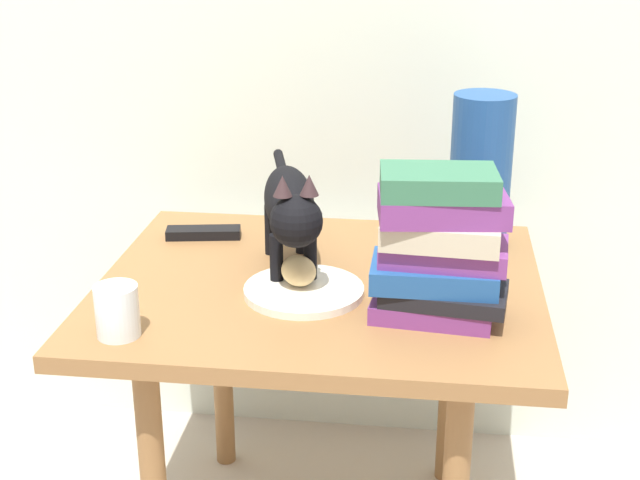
# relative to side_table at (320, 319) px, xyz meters

# --- Properties ---
(side_table) EXTENTS (0.80, 0.68, 0.58)m
(side_table) POSITION_rel_side_table_xyz_m (0.00, 0.00, 0.00)
(side_table) COLOR olive
(side_table) RESTS_ON ground
(plate) EXTENTS (0.21, 0.21, 0.01)m
(plate) POSITION_rel_side_table_xyz_m (-0.02, -0.06, 0.08)
(plate) COLOR silver
(plate) RESTS_ON side_table
(bread_roll) EXTENTS (0.09, 0.10, 0.05)m
(bread_roll) POSITION_rel_side_table_xyz_m (-0.03, -0.05, 0.11)
(bread_roll) COLOR #E0BC7A
(bread_roll) RESTS_ON plate
(cat) EXTENTS (0.16, 0.47, 0.23)m
(cat) POSITION_rel_side_table_xyz_m (-0.06, 0.03, 0.21)
(cat) COLOR black
(cat) RESTS_ON side_table
(book_stack) EXTENTS (0.23, 0.15, 0.25)m
(book_stack) POSITION_rel_side_table_xyz_m (0.21, -0.12, 0.20)
(book_stack) COLOR #72337A
(book_stack) RESTS_ON side_table
(green_vase) EXTENTS (0.12, 0.12, 0.30)m
(green_vase) POSITION_rel_side_table_xyz_m (0.29, 0.22, 0.23)
(green_vase) COLOR navy
(green_vase) RESTS_ON side_table
(candle_jar) EXTENTS (0.07, 0.07, 0.08)m
(candle_jar) POSITION_rel_side_table_xyz_m (-0.29, -0.25, 0.11)
(candle_jar) COLOR silver
(candle_jar) RESTS_ON side_table
(tv_remote) EXTENTS (0.16, 0.07, 0.02)m
(tv_remote) POSITION_rel_side_table_xyz_m (-0.26, 0.19, 0.09)
(tv_remote) COLOR black
(tv_remote) RESTS_ON side_table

